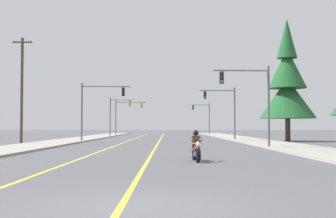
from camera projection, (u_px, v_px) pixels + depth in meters
ground_plane at (131, 206)px, 9.48m from camera, size 400.00×400.00×0.00m
lane_stripe_center at (159, 140)px, 54.44m from camera, size 0.16×100.00×0.01m
lane_stripe_left at (129, 140)px, 54.43m from camera, size 0.16×100.00×0.01m
sidewalk_kerb_right at (254, 141)px, 49.48m from camera, size 4.40×110.00×0.14m
sidewalk_kerb_left at (66, 141)px, 49.42m from camera, size 4.40×110.00×0.14m
motorcycle_with_rider at (195, 149)px, 21.54m from camera, size 0.70×2.19×1.46m
traffic_signal_near_right at (252, 94)px, 34.65m from camera, size 4.27×0.47×6.20m
traffic_signal_near_left at (95, 103)px, 48.44m from camera, size 5.20×0.60×6.20m
traffic_signal_mid_right at (223, 106)px, 53.95m from camera, size 4.20×0.49×6.20m
traffic_signal_mid_left at (115, 111)px, 73.19m from camera, size 3.83×0.41×6.20m
traffic_signal_far_right at (203, 114)px, 90.05m from camera, size 3.83×0.55×6.20m
traffic_signal_far_left at (123, 112)px, 80.12m from camera, size 5.39×0.39×6.20m
utility_pole_left_near at (20, 89)px, 42.25m from camera, size 1.80×0.26×9.81m
conifer_tree_right_verge_far at (286, 85)px, 50.44m from camera, size 6.15×6.15×13.54m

